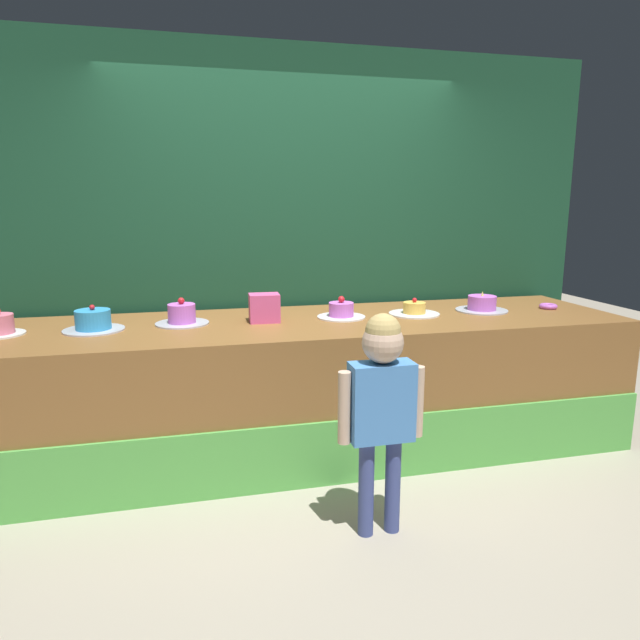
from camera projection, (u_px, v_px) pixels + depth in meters
ground_plane at (325, 485)px, 3.32m from camera, size 12.00×12.00×0.00m
stage_platform at (305, 386)px, 3.74m from camera, size 4.21×1.09×0.87m
curtain_backdrop at (286, 240)px, 4.16m from camera, size 4.68×0.08×2.71m
child_figure at (382, 395)px, 2.70m from camera, size 0.43×0.20×1.12m
pink_box at (264, 308)px, 3.60m from camera, size 0.20×0.15×0.18m
donut at (548, 306)px, 4.07m from camera, size 0.13×0.13×0.03m
cake_left at (93, 322)px, 3.36m from camera, size 0.35×0.35×0.16m
cake_center_left at (182, 316)px, 3.54m from camera, size 0.33×0.33×0.17m
cake_center_right at (341, 311)px, 3.74m from camera, size 0.32×0.32×0.14m
cake_right at (414, 310)px, 3.85m from camera, size 0.34×0.34×0.12m
cake_far_right at (482, 305)px, 3.97m from camera, size 0.36×0.36×0.14m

